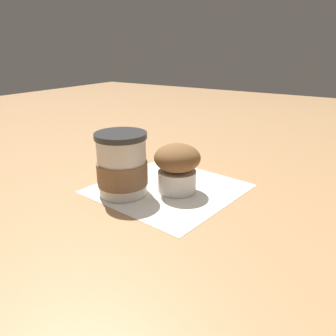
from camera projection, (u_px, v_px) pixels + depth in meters
ground_plane at (168, 189)px, 0.65m from camera, size 3.00×3.00×0.00m
paper_napkin at (168, 188)px, 0.65m from camera, size 0.29×0.29×0.00m
coffee_cup at (122, 166)px, 0.61m from camera, size 0.10×0.10×0.12m
muffin at (178, 166)px, 0.62m from camera, size 0.09×0.09×0.09m
banana at (178, 162)px, 0.74m from camera, size 0.13×0.11×0.03m
sugar_packet at (188, 162)px, 0.78m from camera, size 0.05×0.03×0.01m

